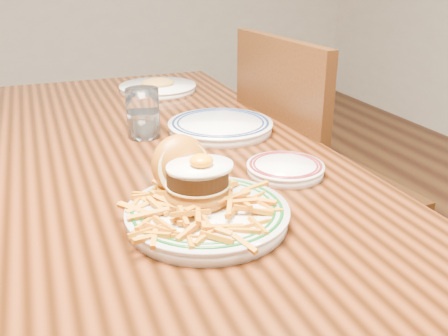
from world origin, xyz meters
name	(u,v)px	position (x,y,z in m)	size (l,w,h in m)	color
table	(143,181)	(0.00, 0.00, 0.66)	(0.85, 1.60, 0.75)	black
chair_right	(310,182)	(0.55, 0.11, 0.52)	(0.49, 0.49, 0.98)	#3B220C
main_plate	(203,200)	(0.02, -0.40, 0.79)	(0.28, 0.30, 0.14)	white
side_plate	(285,168)	(0.25, -0.27, 0.76)	(0.16, 0.16, 0.02)	white
rear_plate	(220,126)	(0.22, 0.04, 0.77)	(0.27, 0.27, 0.03)	white
water_glass	(143,116)	(0.03, 0.08, 0.80)	(0.08, 0.08, 0.12)	white
far_plate	(158,87)	(0.17, 0.52, 0.77)	(0.26, 0.26, 0.05)	white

